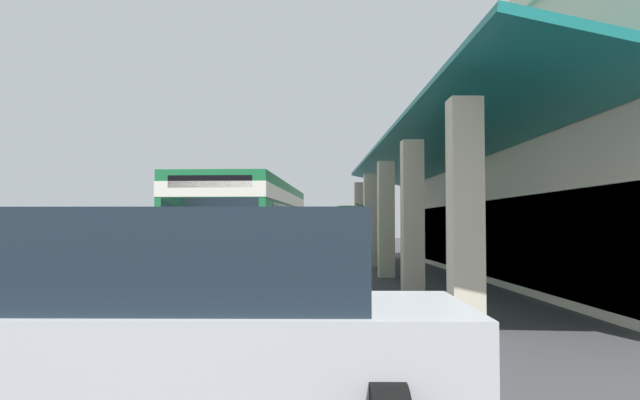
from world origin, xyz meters
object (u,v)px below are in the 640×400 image
Objects in this scene: transit_bus at (250,224)px; pedestrian at (92,272)px; potted_palm at (357,251)px; parked_suv_silver at (181,321)px; parked_sedan_blue at (96,250)px.

pedestrian is (7.11, -2.46, -0.95)m from transit_bus.
transit_bus reaches higher than potted_palm.
potted_palm is at bearing 171.59° from parked_suv_silver.
parked_suv_silver is 3.00× the size of pedestrian.
potted_palm reaches higher than parked_suv_silver.
potted_palm is at bearing 97.29° from parked_sedan_blue.
parked_suv_silver is at bearing 24.69° from pedestrian.
parked_suv_silver reaches higher than parked_sedan_blue.
parked_suv_silver is 1.08× the size of parked_sedan_blue.
transit_bus reaches higher than parked_suv_silver.
transit_bus is 3.95× the size of potted_palm.
potted_palm reaches higher than parked_sedan_blue.
parked_sedan_blue is (-21.34, -8.12, -0.27)m from parked_suv_silver.
potted_palm is (-15.86, 6.57, -0.29)m from pedestrian.
transit_bus is 10.43m from parked_sedan_blue.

